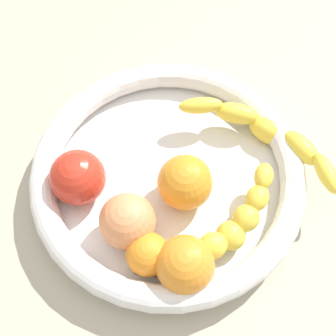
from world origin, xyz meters
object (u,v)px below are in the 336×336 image
banana_draped_right (267,132)px  orange_front (185,265)px  fruit_bowl (168,176)px  peach_blush (127,221)px  orange_mid_left (185,182)px  orange_mid_right (148,254)px  tomato_red (78,177)px  banana_draped_left (226,227)px

banana_draped_right → orange_front: size_ratio=3.12×
fruit_bowl → peach_blush: 8.84cm
orange_mid_left → orange_mid_right: size_ratio=1.33×
orange_mid_right → tomato_red: bearing=-164.7°
banana_draped_right → orange_mid_left: orange_mid_left is taller
orange_mid_left → orange_mid_right: orange_mid_left is taller
fruit_bowl → peach_blush: bearing=-60.8°
orange_front → orange_mid_left: 10.06cm
fruit_bowl → banana_draped_right: 13.86cm
fruit_bowl → banana_draped_left: (9.89, 2.42, 1.80)cm
orange_front → orange_mid_left: bearing=151.4°
orange_mid_right → peach_blush: bearing=-174.6°
banana_draped_right → peach_blush: size_ratio=3.13×
fruit_bowl → orange_mid_left: size_ratio=5.11×
fruit_bowl → tomato_red: tomato_red is taller
fruit_bowl → orange_front: orange_front is taller
banana_draped_right → orange_mid_left: bearing=-82.4°
orange_front → tomato_red: bearing=-157.7°
orange_mid_right → peach_blush: size_ratio=0.77×
fruit_bowl → peach_blush: size_ratio=5.22×
banana_draped_right → orange_front: bearing=-59.2°
orange_mid_left → tomato_red: (-6.56, -11.13, 0.03)cm
orange_mid_left → orange_mid_right: (5.67, -7.80, -0.84)cm
orange_mid_right → peach_blush: (-4.38, -0.42, 0.77)cm
peach_blush → tomato_red: bearing=-159.5°
tomato_red → orange_mid_left: bearing=59.5°
orange_front → fruit_bowl: bearing=161.0°
banana_draped_left → orange_front: (1.82, -6.44, 0.62)cm
banana_draped_right → orange_mid_right: 21.96cm
banana_draped_right → banana_draped_left: bearing=-52.2°
banana_draped_left → banana_draped_right: (-8.73, 11.26, 0.10)cm
fruit_bowl → orange_mid_right: 11.16cm
banana_draped_left → banana_draped_right: 14.25cm
orange_mid_left → peach_blush: orange_mid_left is taller
banana_draped_left → orange_mid_right: (-1.35, -9.43, -0.16)cm
orange_mid_left → fruit_bowl: bearing=-164.6°
fruit_bowl → banana_draped_left: 10.34cm
banana_draped_right → orange_front: 20.61cm
banana_draped_right → tomato_red: tomato_red is taller
orange_front → tomato_red: 16.64cm
fruit_bowl → banana_draped_right: bearing=85.1°
orange_mid_right → tomato_red: (-12.22, -3.34, 0.87)cm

